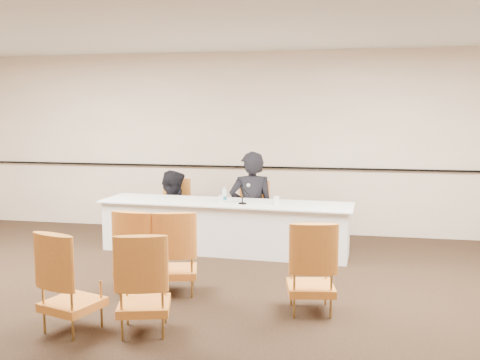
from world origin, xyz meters
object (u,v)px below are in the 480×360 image
panelist_second_chair (173,209)px  water_bottle (224,195)px  coffee_cup (276,201)px  aud_chair_back_left (72,280)px  aud_chair_front_left (141,251)px  panelist_main (252,212)px  microphone (242,194)px  aud_chair_front_mid (176,252)px  aud_chair_front_right (311,266)px  panelist_second (173,222)px  aud_chair_back_mid (144,282)px  panel_table (225,227)px  panelist_main_chair (252,213)px  drinking_glass (221,199)px

panelist_second_chair → water_bottle: 1.22m
coffee_cup → aud_chair_back_left: aud_chair_back_left is taller
panelist_second_chair → aud_chair_front_left: (0.45, -2.50, 0.00)m
panelist_main → microphone: size_ratio=6.67×
aud_chair_front_mid → aud_chair_front_right: same height
panelist_main → panelist_second: size_ratio=1.13×
panelist_main → aud_chair_front_mid: panelist_main is taller
panelist_main → aud_chair_back_left: (-1.06, -3.56, -0.01)m
water_bottle → aud_chair_back_mid: bearing=-91.9°
microphone → aud_chair_front_right: (1.09, -2.01, -0.39)m
panelist_second → aud_chair_front_right: size_ratio=1.74×
panel_table → microphone: size_ratio=12.96×
aud_chair_back_left → aud_chair_back_mid: (0.67, 0.09, 0.00)m
panelist_main_chair → panelist_second_chair: 1.29m
panel_table → panelist_second_chair: bearing=151.8°
coffee_cup → aud_chair_back_mid: (-0.86, -2.82, -0.31)m
aud_chair_front_right → water_bottle: bearing=112.8°
drinking_glass → aud_chair_front_right: size_ratio=0.11×
panelist_second → coffee_cup: (1.75, -0.72, 0.52)m
panel_table → coffee_cup: size_ratio=30.02×
panel_table → panelist_main: (0.30, 0.53, 0.13)m
panelist_second_chair → aud_chair_back_left: (0.23, -3.63, 0.00)m
water_bottle → aud_chair_back_left: 3.13m
panelist_main_chair → panelist_second_chair: bearing=180.0°
drinking_glass → coffee_cup: coffee_cup is taller
panel_table → water_bottle: (-0.00, -0.02, 0.47)m
panelist_second → aud_chair_back_mid: (0.89, -3.54, 0.20)m
water_bottle → aud_chair_front_mid: aud_chair_front_mid is taller
drinking_glass → aud_chair_front_left: bearing=-105.1°
drinking_glass → aud_chair_back_left: 3.07m
panelist_main_chair → drinking_glass: panelist_main_chair is taller
panel_table → drinking_glass: 0.42m
panelist_main_chair → aud_chair_back_left: 3.72m
aud_chair_front_mid → aud_chair_front_right: (1.51, -0.27, 0.00)m
water_bottle → drinking_glass: water_bottle is taller
drinking_glass → panelist_main_chair: bearing=60.2°
panelist_second → drinking_glass: 1.26m
panelist_main → aud_chair_back_mid: bearing=70.6°
aud_chair_front_mid → aud_chair_back_left: size_ratio=1.00×
panelist_second → drinking_glass: panelist_second is taller
panelist_main → aud_chair_back_left: 3.72m
aud_chair_front_left → aud_chair_front_right: same height
coffee_cup → aud_chair_front_mid: size_ratio=0.13×
aud_chair_back_mid → panel_table: bearing=72.8°
aud_chair_front_right → microphone: bearing=108.3°
panelist_main_chair → aud_chair_front_right: bearing=-65.2°
panelist_second → aud_chair_front_right: (2.36, -2.74, 0.20)m
panelist_second_chair → drinking_glass: size_ratio=9.50×
coffee_cup → aud_chair_front_left: bearing=-126.1°
water_bottle → panelist_second: bearing=148.1°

